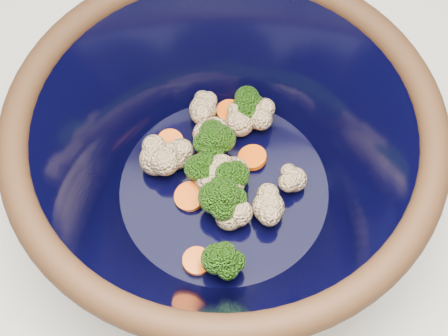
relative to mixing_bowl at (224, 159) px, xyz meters
The scene contains 2 objects.
mixing_bowl is the anchor object (origin of this frame).
vegetable_pile 0.04m from the mixing_bowl, 90.18° to the left, with size 0.17×0.21×0.05m.
Camera 1 is at (0.07, -0.25, 1.51)m, focal length 50.00 mm.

